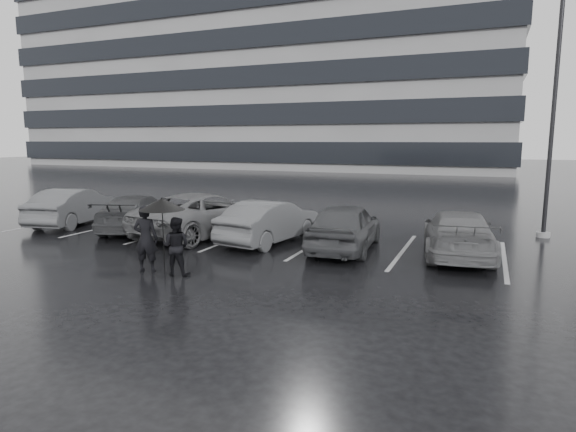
# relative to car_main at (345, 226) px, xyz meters

# --- Properties ---
(ground) EXTENTS (160.00, 160.00, 0.00)m
(ground) POSITION_rel_car_main_xyz_m (-1.73, -1.99, -0.73)
(ground) COLOR black
(ground) RESTS_ON ground
(office_building) EXTENTS (61.00, 26.00, 29.00)m
(office_building) POSITION_rel_car_main_xyz_m (-23.73, 46.01, 13.61)
(office_building) COLOR gray
(office_building) RESTS_ON ground
(car_main) EXTENTS (2.01, 4.39, 1.46)m
(car_main) POSITION_rel_car_main_xyz_m (0.00, 0.00, 0.00)
(car_main) COLOR black
(car_main) RESTS_ON ground
(car_west_a) EXTENTS (2.09, 4.37, 1.38)m
(car_west_a) POSITION_rel_car_main_xyz_m (-2.56, 0.13, -0.04)
(car_west_a) COLOR #313134
(car_west_a) RESTS_ON ground
(car_west_b) EXTENTS (3.26, 5.71, 1.50)m
(car_west_b) POSITION_rel_car_main_xyz_m (-5.25, 0.35, 0.02)
(car_west_b) COLOR #474649
(car_west_b) RESTS_ON ground
(car_west_c) EXTENTS (3.24, 4.89, 1.32)m
(car_west_c) POSITION_rel_car_main_xyz_m (-7.96, 0.18, -0.07)
(car_west_c) COLOR black
(car_west_c) RESTS_ON ground
(car_west_d) EXTENTS (2.46, 4.58, 1.43)m
(car_west_d) POSITION_rel_car_main_xyz_m (-11.08, 0.20, -0.01)
(car_west_d) COLOR #313134
(car_west_d) RESTS_ON ground
(car_east) EXTENTS (2.43, 4.77, 1.33)m
(car_east) POSITION_rel_car_main_xyz_m (3.22, 0.44, -0.07)
(car_east) COLOR #474649
(car_east) RESTS_ON ground
(pedestrian_left) EXTENTS (0.71, 0.57, 1.70)m
(pedestrian_left) POSITION_rel_car_main_xyz_m (-3.99, -4.26, 0.12)
(pedestrian_left) COLOR black
(pedestrian_left) RESTS_ON ground
(pedestrian_right) EXTENTS (0.80, 0.67, 1.45)m
(pedestrian_right) POSITION_rel_car_main_xyz_m (-3.09, -4.25, -0.00)
(pedestrian_right) COLOR black
(pedestrian_right) RESTS_ON ground
(umbrella) EXTENTS (1.13, 1.13, 1.91)m
(umbrella) POSITION_rel_car_main_xyz_m (-3.50, -4.20, 1.01)
(umbrella) COLOR black
(umbrella) RESTS_ON ground
(lamp_post) EXTENTS (0.45, 0.45, 8.15)m
(lamp_post) POSITION_rel_car_main_xyz_m (5.78, 4.49, 3.00)
(lamp_post) COLOR gray
(lamp_post) RESTS_ON ground
(stall_stripes) EXTENTS (19.72, 5.00, 0.00)m
(stall_stripes) POSITION_rel_car_main_xyz_m (-2.53, 0.51, -0.73)
(stall_stripes) COLOR #A0A0A2
(stall_stripes) RESTS_ON ground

